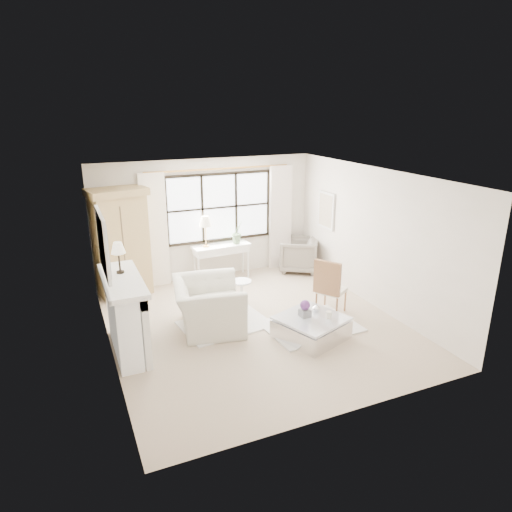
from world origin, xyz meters
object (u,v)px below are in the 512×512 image
(club_armchair, at_px, (208,305))
(coffee_table, at_px, (311,328))
(console_table, at_px, (222,262))
(armoire, at_px, (121,242))

(club_armchair, distance_m, coffee_table, 1.84)
(club_armchair, bearing_deg, console_table, -14.17)
(club_armchair, relative_size, coffee_table, 1.04)
(armoire, xyz_separation_m, console_table, (2.16, 0.06, -0.74))
(console_table, relative_size, club_armchair, 0.99)
(console_table, distance_m, club_armchair, 2.46)
(console_table, xyz_separation_m, coffee_table, (0.46, -3.27, -0.22))
(armoire, relative_size, console_table, 1.70)
(coffee_table, bearing_deg, armoire, 109.02)
(console_table, bearing_deg, coffee_table, -84.76)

